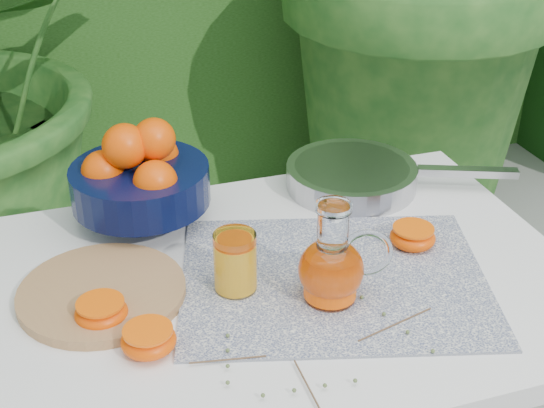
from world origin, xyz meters
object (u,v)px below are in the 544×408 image
object	(u,v)px
cutting_board	(102,292)
white_table	(276,318)
saute_pan	(353,175)
fruit_bowl	(139,176)
juice_pitcher	(332,267)

from	to	relation	value
cutting_board	white_table	bearing A→B (deg)	-7.66
white_table	saute_pan	xyz separation A→B (m)	(0.25, 0.26, 0.11)
fruit_bowl	white_table	bearing A→B (deg)	-55.75
cutting_board	saute_pan	bearing A→B (deg)	22.55
juice_pitcher	saute_pan	world-z (taller)	juice_pitcher
juice_pitcher	fruit_bowl	bearing A→B (deg)	125.33
cutting_board	fruit_bowl	bearing A→B (deg)	65.22
cutting_board	fruit_bowl	world-z (taller)	fruit_bowl
fruit_bowl	saute_pan	world-z (taller)	fruit_bowl
cutting_board	juice_pitcher	size ratio (longest dim) A/B	1.57
saute_pan	juice_pitcher	bearing A→B (deg)	-118.55
cutting_board	fruit_bowl	distance (m)	0.26
white_table	juice_pitcher	distance (m)	0.18
fruit_bowl	juice_pitcher	bearing A→B (deg)	-54.67
juice_pitcher	white_table	bearing A→B (deg)	128.55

